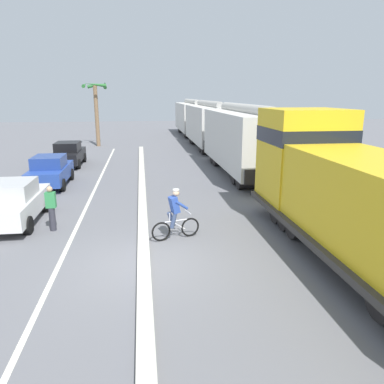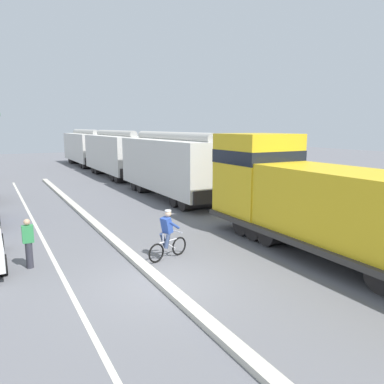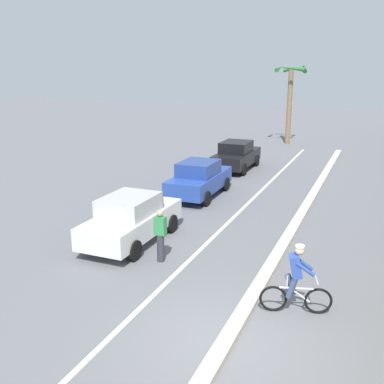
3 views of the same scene
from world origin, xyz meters
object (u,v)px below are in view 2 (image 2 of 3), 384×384
hopper_car_trailing (85,148)px  locomotive (320,204)px  hopper_car_lead (171,165)px  cyclist (167,236)px  pedestrian_by_cars (28,243)px  hopper_car_middle (115,154)px

hopper_car_trailing → locomotive: bearing=-90.0°
locomotive → hopper_car_lead: bearing=90.0°
cyclist → pedestrian_by_cars: (-4.25, 1.38, 0.03)m
hopper_car_middle → hopper_car_trailing: bearing=90.0°
hopper_car_lead → cyclist: (-5.00, -10.11, -1.26)m
hopper_car_middle → locomotive: bearing=-90.0°
hopper_car_middle → cyclist: bearing=-103.0°
hopper_car_trailing → cyclist: size_ratio=6.18×
locomotive → hopper_car_middle: size_ratio=1.10×
locomotive → cyclist: locomotive is taller
locomotive → hopper_car_lead: (-0.00, 12.16, 0.28)m
hopper_car_lead → hopper_car_middle: same height
locomotive → hopper_car_lead: 12.16m
locomotive → pedestrian_by_cars: locomotive is taller
hopper_car_middle → hopper_car_trailing: 11.60m
hopper_car_lead → hopper_car_trailing: size_ratio=1.00×
pedestrian_by_cars → locomotive: bearing=-20.4°
cyclist → pedestrian_by_cars: 4.47m
hopper_car_lead → hopper_car_middle: (0.00, 11.60, 0.00)m
cyclist → pedestrian_by_cars: size_ratio=1.06×
hopper_car_middle → hopper_car_trailing: (0.00, 11.60, 0.00)m
hopper_car_trailing → pedestrian_by_cars: size_ratio=6.54×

